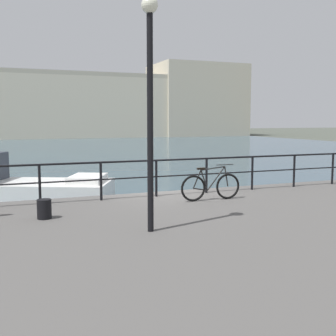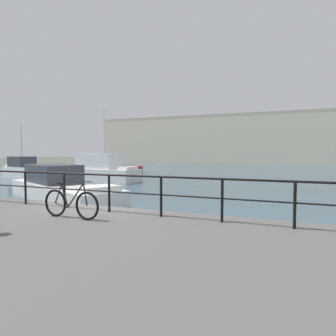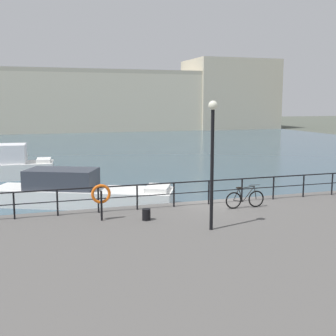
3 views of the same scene
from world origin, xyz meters
name	(u,v)px [view 2 (image 2 of 3)]	position (x,y,z in m)	size (l,w,h in m)	color
ground_plane	(93,232)	(0.00, 0.00, 0.00)	(240.00, 240.00, 0.00)	#4C5147
water_basin	(244,173)	(0.00, 30.20, 0.01)	(80.00, 60.00, 0.01)	#385160
harbor_building	(305,138)	(7.29, 63.35, 5.50)	(79.34, 12.47, 13.48)	beige
moored_green_narrowboat	(103,166)	(-15.38, 22.20, 0.87)	(9.61, 5.72, 7.68)	maroon
moored_harbor_tender	(60,187)	(-5.57, 4.53, 0.70)	(9.53, 6.14, 1.88)	white
moored_red_daysailer	(24,169)	(-19.60, 14.64, 0.85)	(5.38, 2.99, 5.42)	white
moored_cabin_cruiser	(98,170)	(-10.13, 14.13, 0.97)	(8.10, 3.05, 2.42)	white
quay_railing	(64,184)	(-0.47, -0.75, 1.62)	(22.73, 0.07, 1.08)	black
parked_bicycle	(71,203)	(0.73, -1.85, 1.27)	(1.77, 0.12, 0.98)	black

